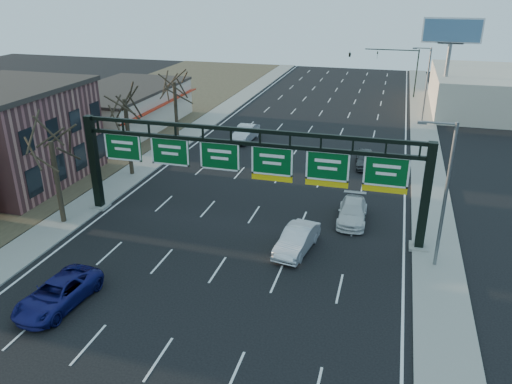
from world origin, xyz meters
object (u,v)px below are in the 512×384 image
(sign_gantry, at_px, (248,165))
(car_white_wagon, at_px, (352,212))
(car_silver_sedan, at_px, (297,240))
(car_blue_suv, at_px, (58,293))

(sign_gantry, bearing_deg, car_white_wagon, 22.72)
(car_silver_sedan, distance_m, car_white_wagon, 6.13)
(car_blue_suv, bearing_deg, sign_gantry, 63.78)
(car_blue_suv, xyz_separation_m, car_silver_sedan, (11.08, 9.21, 0.06))
(sign_gantry, xyz_separation_m, car_blue_suv, (-7.11, -11.64, -3.90))
(car_white_wagon, bearing_deg, car_silver_sedan, -120.84)
(sign_gantry, bearing_deg, car_silver_sedan, -31.50)
(car_silver_sedan, height_order, car_white_wagon, car_silver_sedan)
(car_blue_suv, relative_size, car_white_wagon, 1.07)
(car_silver_sedan, xyz_separation_m, car_white_wagon, (3.00, 5.35, -0.08))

